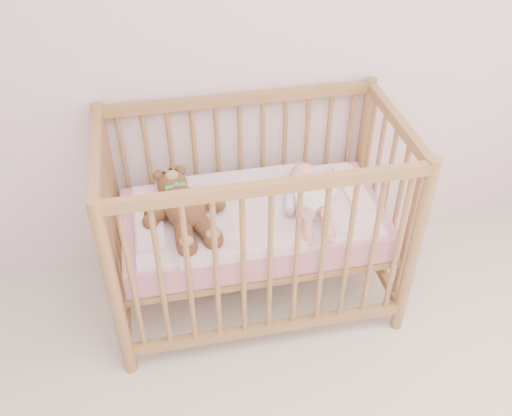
{
  "coord_description": "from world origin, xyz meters",
  "views": [
    {
      "loc": [
        -0.52,
        -0.41,
        2.25
      ],
      "look_at": [
        -0.13,
        1.55,
        0.62
      ],
      "focal_mm": 40.0,
      "sensor_mm": 36.0,
      "label": 1
    }
  ],
  "objects": [
    {
      "name": "baby",
      "position": [
        0.13,
        1.58,
        0.64
      ],
      "size": [
        0.31,
        0.57,
        0.13
      ],
      "primitive_type": null,
      "rotation": [
        0.0,
        0.0,
        -0.09
      ],
      "color": "white",
      "rests_on": "blanket"
    },
    {
      "name": "teddy_bear",
      "position": [
        -0.45,
        1.58,
        0.65
      ],
      "size": [
        0.5,
        0.64,
        0.16
      ],
      "primitive_type": null,
      "rotation": [
        0.0,
        0.0,
        0.2
      ],
      "color": "brown",
      "rests_on": "blanket"
    },
    {
      "name": "crib",
      "position": [
        -0.13,
        1.6,
        0.5
      ],
      "size": [
        1.36,
        0.76,
        1.0
      ],
      "primitive_type": null,
      "color": "olive",
      "rests_on": "floor"
    },
    {
      "name": "wall_back",
      "position": [
        0.0,
        2.0,
        1.35
      ],
      "size": [
        4.0,
        0.02,
        2.7
      ],
      "primitive_type": "cube",
      "color": "silver",
      "rests_on": "floor"
    },
    {
      "name": "mattress",
      "position": [
        -0.13,
        1.6,
        0.49
      ],
      "size": [
        1.22,
        0.62,
        0.13
      ],
      "primitive_type": "cube",
      "color": "#C3798A",
      "rests_on": "crib"
    },
    {
      "name": "blanket",
      "position": [
        -0.13,
        1.6,
        0.56
      ],
      "size": [
        1.1,
        0.58,
        0.06
      ],
      "primitive_type": null,
      "color": "#F2A6B6",
      "rests_on": "mattress"
    }
  ]
}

